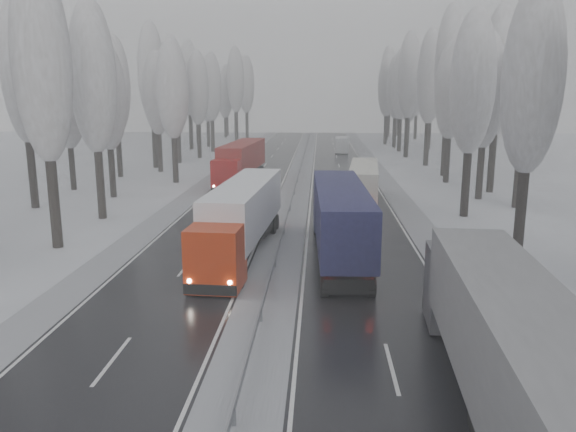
# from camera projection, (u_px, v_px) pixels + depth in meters

# --- Properties ---
(ground) EXTENTS (260.00, 260.00, 0.00)m
(ground) POSITION_uv_depth(u_px,v_px,m) (250.00, 365.00, 20.97)
(ground) COLOR white
(ground) RESTS_ON ground
(carriageway_right) EXTENTS (7.50, 200.00, 0.03)m
(carriageway_right) POSITION_uv_depth(u_px,v_px,m) (350.00, 208.00, 49.95)
(carriageway_right) COLOR black
(carriageway_right) RESTS_ON ground
(carriageway_left) EXTENTS (7.50, 200.00, 0.03)m
(carriageway_left) POSITION_uv_depth(u_px,v_px,m) (233.00, 206.00, 50.52)
(carriageway_left) COLOR black
(carriageway_left) RESTS_ON ground
(median_slush) EXTENTS (3.00, 200.00, 0.04)m
(median_slush) POSITION_uv_depth(u_px,v_px,m) (291.00, 207.00, 50.23)
(median_slush) COLOR #A7A9B0
(median_slush) RESTS_ON ground
(shoulder_right) EXTENTS (2.40, 200.00, 0.04)m
(shoulder_right) POSITION_uv_depth(u_px,v_px,m) (406.00, 208.00, 49.67)
(shoulder_right) COLOR #A7A9B0
(shoulder_right) RESTS_ON ground
(shoulder_left) EXTENTS (2.40, 200.00, 0.04)m
(shoulder_left) POSITION_uv_depth(u_px,v_px,m) (179.00, 206.00, 50.80)
(shoulder_left) COLOR #A7A9B0
(shoulder_left) RESTS_ON ground
(median_guardrail) EXTENTS (0.12, 200.00, 0.76)m
(median_guardrail) POSITION_uv_depth(u_px,v_px,m) (291.00, 201.00, 50.10)
(median_guardrail) COLOR slate
(median_guardrail) RESTS_ON ground
(tree_16) EXTENTS (3.60, 3.60, 16.53)m
(tree_16) POSITION_uv_depth(u_px,v_px,m) (532.00, 81.00, 33.16)
(tree_16) COLOR black
(tree_16) RESTS_ON ground
(tree_18) EXTENTS (3.60, 3.60, 16.58)m
(tree_18) POSITION_uv_depth(u_px,v_px,m) (473.00, 84.00, 44.27)
(tree_18) COLOR black
(tree_18) RESTS_ON ground
(tree_19) EXTENTS (3.60, 3.60, 14.57)m
(tree_19) POSITION_uv_depth(u_px,v_px,m) (524.00, 100.00, 48.14)
(tree_19) COLOR black
(tree_19) RESTS_ON ground
(tree_20) EXTENTS (3.60, 3.60, 15.71)m
(tree_20) POSITION_uv_depth(u_px,v_px,m) (486.00, 92.00, 52.14)
(tree_20) COLOR black
(tree_20) RESTS_ON ground
(tree_21) EXTENTS (3.60, 3.60, 18.62)m
(tree_21) POSITION_uv_depth(u_px,v_px,m) (499.00, 73.00, 55.52)
(tree_21) COLOR black
(tree_21) RESTS_ON ground
(tree_22) EXTENTS (3.60, 3.60, 15.86)m
(tree_22) POSITION_uv_depth(u_px,v_px,m) (451.00, 91.00, 62.35)
(tree_22) COLOR black
(tree_22) RESTS_ON ground
(tree_23) EXTENTS (3.60, 3.60, 13.55)m
(tree_23) POSITION_uv_depth(u_px,v_px,m) (496.00, 104.00, 66.22)
(tree_23) COLOR black
(tree_23) RESTS_ON ground
(tree_24) EXTENTS (3.60, 3.60, 20.49)m
(tree_24) POSITION_uv_depth(u_px,v_px,m) (450.00, 66.00, 66.96)
(tree_24) COLOR black
(tree_24) RESTS_ON ground
(tree_25) EXTENTS (3.60, 3.60, 19.44)m
(tree_25) POSITION_uv_depth(u_px,v_px,m) (498.00, 73.00, 70.62)
(tree_25) COLOR black
(tree_25) RESTS_ON ground
(tree_26) EXTENTS (3.60, 3.60, 18.78)m
(tree_26) POSITION_uv_depth(u_px,v_px,m) (430.00, 78.00, 77.21)
(tree_26) COLOR black
(tree_26) RESTS_ON ground
(tree_27) EXTENTS (3.60, 3.60, 17.62)m
(tree_27) POSITION_uv_depth(u_px,v_px,m) (475.00, 84.00, 80.88)
(tree_27) COLOR black
(tree_27) RESTS_ON ground
(tree_28) EXTENTS (3.60, 3.60, 19.62)m
(tree_28) POSITION_uv_depth(u_px,v_px,m) (409.00, 76.00, 87.59)
(tree_28) COLOR black
(tree_28) RESTS_ON ground
(tree_29) EXTENTS (3.60, 3.60, 18.11)m
(tree_29) POSITION_uv_depth(u_px,v_px,m) (451.00, 83.00, 91.29)
(tree_29) COLOR black
(tree_29) RESTS_ON ground
(tree_30) EXTENTS (3.60, 3.60, 17.86)m
(tree_30) POSITION_uv_depth(u_px,v_px,m) (402.00, 85.00, 97.32)
(tree_30) COLOR black
(tree_30) RESTS_ON ground
(tree_31) EXTENTS (3.60, 3.60, 18.58)m
(tree_31) POSITION_uv_depth(u_px,v_px,m) (432.00, 83.00, 100.80)
(tree_31) COLOR black
(tree_31) RESTS_ON ground
(tree_32) EXTENTS (3.60, 3.60, 17.33)m
(tree_32) POSITION_uv_depth(u_px,v_px,m) (396.00, 87.00, 104.72)
(tree_32) COLOR black
(tree_32) RESTS_ON ground
(tree_33) EXTENTS (3.60, 3.60, 14.33)m
(tree_33) POSITION_uv_depth(u_px,v_px,m) (409.00, 98.00, 108.86)
(tree_33) COLOR black
(tree_33) RESTS_ON ground
(tree_34) EXTENTS (3.60, 3.60, 17.63)m
(tree_34) POSITION_uv_depth(u_px,v_px,m) (387.00, 87.00, 111.66)
(tree_34) COLOR black
(tree_34) RESTS_ON ground
(tree_35) EXTENTS (3.60, 3.60, 18.25)m
(tree_35) POSITION_uv_depth(u_px,v_px,m) (430.00, 85.00, 114.97)
(tree_35) COLOR black
(tree_35) RESTS_ON ground
(tree_36) EXTENTS (3.60, 3.60, 20.23)m
(tree_36) POSITION_uv_depth(u_px,v_px,m) (388.00, 80.00, 120.84)
(tree_36) COLOR black
(tree_36) RESTS_ON ground
(tree_37) EXTENTS (3.60, 3.60, 16.37)m
(tree_37) POSITION_uv_depth(u_px,v_px,m) (417.00, 91.00, 124.88)
(tree_37) COLOR black
(tree_37) RESTS_ON ground
(tree_38) EXTENTS (3.60, 3.60, 17.97)m
(tree_38) POSITION_uv_depth(u_px,v_px,m) (390.00, 87.00, 131.36)
(tree_38) COLOR black
(tree_38) RESTS_ON ground
(tree_39) EXTENTS (3.60, 3.60, 16.19)m
(tree_39) POSITION_uv_depth(u_px,v_px,m) (399.00, 92.00, 135.35)
(tree_39) COLOR black
(tree_39) RESTS_ON ground
(tree_56) EXTENTS (3.60, 3.60, 18.12)m
(tree_56) POSITION_uv_depth(u_px,v_px,m) (42.00, 65.00, 34.62)
(tree_56) COLOR black
(tree_56) RESTS_ON ground
(tree_58) EXTENTS (3.60, 3.60, 17.21)m
(tree_58) POSITION_uv_depth(u_px,v_px,m) (93.00, 78.00, 43.41)
(tree_58) COLOR black
(tree_58) RESTS_ON ground
(tree_59) EXTENTS (3.60, 3.60, 18.41)m
(tree_59) POSITION_uv_depth(u_px,v_px,m) (22.00, 71.00, 47.58)
(tree_59) COLOR black
(tree_59) RESTS_ON ground
(tree_60) EXTENTS (3.60, 3.60, 14.84)m
(tree_60) POSITION_uv_depth(u_px,v_px,m) (107.00, 98.00, 53.28)
(tree_60) COLOR black
(tree_60) RESTS_ON ground
(tree_61) EXTENTS (3.60, 3.60, 13.95)m
(tree_61) POSITION_uv_depth(u_px,v_px,m) (67.00, 103.00, 57.62)
(tree_61) COLOR black
(tree_61) RESTS_ON ground
(tree_62) EXTENTS (3.60, 3.60, 16.04)m
(tree_62) POSITION_uv_depth(u_px,v_px,m) (172.00, 90.00, 62.20)
(tree_62) COLOR black
(tree_62) RESTS_ON ground
(tree_63) EXTENTS (3.60, 3.60, 16.88)m
(tree_63) POSITION_uv_depth(u_px,v_px,m) (115.00, 86.00, 66.43)
(tree_63) COLOR black
(tree_63) RESTS_ON ground
(tree_64) EXTENTS (3.60, 3.60, 15.42)m
(tree_64) POSITION_uv_depth(u_px,v_px,m) (157.00, 94.00, 71.29)
(tree_64) COLOR black
(tree_64) RESTS_ON ground
(tree_65) EXTENTS (3.60, 3.60, 19.48)m
(tree_65) POSITION_uv_depth(u_px,v_px,m) (151.00, 74.00, 74.75)
(tree_65) COLOR black
(tree_65) RESTS_ON ground
(tree_66) EXTENTS (3.60, 3.60, 15.23)m
(tree_66) POSITION_uv_depth(u_px,v_px,m) (177.00, 95.00, 80.71)
(tree_66) COLOR black
(tree_66) RESTS_ON ground
(tree_67) EXTENTS (3.60, 3.60, 17.09)m
(tree_67) POSITION_uv_depth(u_px,v_px,m) (174.00, 87.00, 84.44)
(tree_67) COLOR black
(tree_67) RESTS_ON ground
(tree_68) EXTENTS (3.60, 3.60, 16.65)m
(tree_68) POSITION_uv_depth(u_px,v_px,m) (197.00, 89.00, 87.03)
(tree_68) COLOR black
(tree_68) RESTS_ON ground
(tree_69) EXTENTS (3.60, 3.60, 19.35)m
(tree_69) POSITION_uv_depth(u_px,v_px,m) (173.00, 78.00, 90.84)
(tree_69) COLOR black
(tree_69) RESTS_ON ground
(tree_70) EXTENTS (3.60, 3.60, 17.09)m
(tree_70) POSITION_uv_depth(u_px,v_px,m) (211.00, 88.00, 96.79)
(tree_70) COLOR black
(tree_70) RESTS_ON ground
(tree_71) EXTENTS (3.60, 3.60, 19.61)m
(tree_71) POSITION_uv_depth(u_px,v_px,m) (189.00, 79.00, 100.62)
(tree_71) COLOR black
(tree_71) RESTS_ON ground
(tree_72) EXTENTS (3.60, 3.60, 15.11)m
(tree_72) POSITION_uv_depth(u_px,v_px,m) (207.00, 95.00, 106.32)
(tree_72) COLOR black
(tree_72) RESTS_ON ground
(tree_73) EXTENTS (3.60, 3.60, 17.22)m
(tree_73) POSITION_uv_depth(u_px,v_px,m) (197.00, 88.00, 110.10)
(tree_73) COLOR black
(tree_73) RESTS_ON ground
(tree_74) EXTENTS (3.60, 3.60, 19.68)m
(tree_74) POSITION_uv_depth(u_px,v_px,m) (236.00, 81.00, 116.02)
(tree_74) COLOR black
(tree_74) RESTS_ON ground
(tree_75) EXTENTS (3.60, 3.60, 18.60)m
(tree_75) POSITION_uv_depth(u_px,v_px,m) (196.00, 84.00, 120.57)
(tree_75) COLOR black
(tree_75) RESTS_ON ground
(tree_76) EXTENTS (3.60, 3.60, 18.55)m
(tree_76) POSITION_uv_depth(u_px,v_px,m) (246.00, 85.00, 125.28)
(tree_76) COLOR black
(tree_76) RESTS_ON ground
(tree_77) EXTENTS (3.60, 3.60, 14.32)m
(tree_77) POSITION_uv_depth(u_px,v_px,m) (225.00, 97.00, 130.06)
(tree_77) COLOR black
(tree_77) RESTS_ON ground
(tree_78) EXTENTS (3.60, 3.60, 19.55)m
(tree_78) POSITION_uv_depth(u_px,v_px,m) (235.00, 83.00, 131.77)
(tree_78) COLOR black
(tree_78) RESTS_ON ground
(tree_79) EXTENTS (3.60, 3.60, 17.07)m
(tree_79) POSITION_uv_depth(u_px,v_px,m) (226.00, 90.00, 136.16)
(tree_79) COLOR black
(tree_79) RESTS_ON ground
(truck_grey_tarp) EXTENTS (3.88, 17.80, 4.53)m
(truck_grey_tarp) POSITION_uv_depth(u_px,v_px,m) (502.00, 334.00, 17.34)
(truck_grey_tarp) COLOR #46464B
(truck_grey_tarp) RESTS_ON ground
(truck_blue_box) EXTENTS (3.41, 17.92, 4.57)m
(truck_blue_box) POSITION_uv_depth(u_px,v_px,m) (339.00, 215.00, 34.43)
(truck_blue_box) COLOR #1D1F49
(truck_blue_box) RESTS_ON ground
(truck_cream_box) EXTENTS (3.64, 15.03, 3.82)m
(truck_cream_box) POSITION_uv_depth(u_px,v_px,m) (364.00, 181.00, 50.56)
(truck_cream_box) COLOR #A19F8E
(truck_cream_box) RESTS_ON ground
(box_truck_distant) EXTENTS (2.56, 7.31, 2.69)m
(box_truck_distant) POSITION_uv_depth(u_px,v_px,m) (342.00, 145.00, 97.10)
(box_truck_distant) COLOR silver
(box_truck_distant) RESTS_ON ground
(truck_red_white) EXTENTS (3.79, 17.27, 4.40)m
(truck_red_white) POSITION_uv_depth(u_px,v_px,m) (242.00, 214.00, 34.96)
(truck_red_white) COLOR #B32909
(truck_red_white) RESTS_ON ground
(truck_red_red) EXTENTS (3.96, 17.73, 4.51)m
(truck_red_red) POSITION_uv_depth(u_px,v_px,m) (241.00, 160.00, 63.25)
(truck_red_red) COLOR #A00B09
(truck_red_red) RESTS_ON ground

